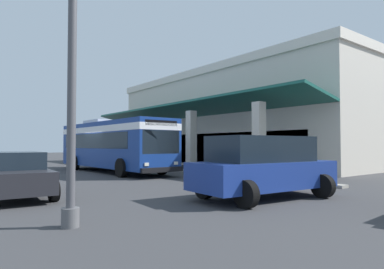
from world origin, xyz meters
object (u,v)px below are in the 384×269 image
object	(u,v)px
parked_sedan_charcoal	(14,174)
potted_palm	(129,157)
transit_bus	(112,143)
lot_light_pole	(73,16)
parked_suv_blue	(263,166)
pedestrian	(263,165)

from	to	relation	value
parked_sedan_charcoal	potted_palm	bearing A→B (deg)	142.23
potted_palm	transit_bus	bearing A→B (deg)	-33.54
lot_light_pole	parked_suv_blue	bearing A→B (deg)	90.61
parked_sedan_charcoal	parked_suv_blue	distance (m)	8.02
transit_bus	parked_sedan_charcoal	size ratio (longest dim) A/B	2.50
parked_sedan_charcoal	pedestrian	xyz separation A→B (m)	(3.37, 8.19, 0.17)
transit_bus	potted_palm	world-z (taller)	transit_bus
transit_bus	parked_suv_blue	size ratio (longest dim) A/B	2.28
potted_palm	parked_suv_blue	bearing A→B (deg)	-15.63
transit_bus	potted_palm	bearing A→B (deg)	146.46
transit_bus	lot_light_pole	xyz separation A→B (m)	(12.99, -6.78, 2.54)
parked_suv_blue	transit_bus	bearing A→B (deg)	176.81
parked_sedan_charcoal	parked_suv_blue	xyz separation A→B (m)	(5.06, 6.22, 0.27)
parked_sedan_charcoal	pedestrian	distance (m)	8.86
parked_suv_blue	potted_palm	distance (m)	21.27
pedestrian	transit_bus	bearing A→B (deg)	-173.64
parked_sedan_charcoal	potted_palm	distance (m)	19.51
parked_sedan_charcoal	pedestrian	bearing A→B (deg)	67.63
pedestrian	lot_light_pole	world-z (taller)	lot_light_pole
pedestrian	parked_sedan_charcoal	bearing A→B (deg)	-112.37
parked_sedan_charcoal	potted_palm	size ratio (longest dim) A/B	1.63
parked_sedan_charcoal	parked_suv_blue	size ratio (longest dim) A/B	0.91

